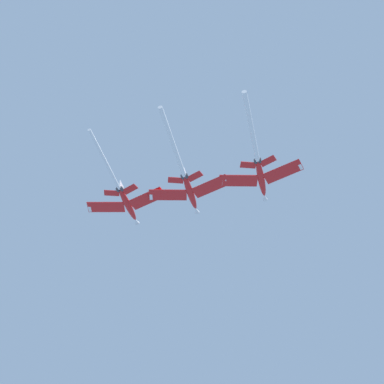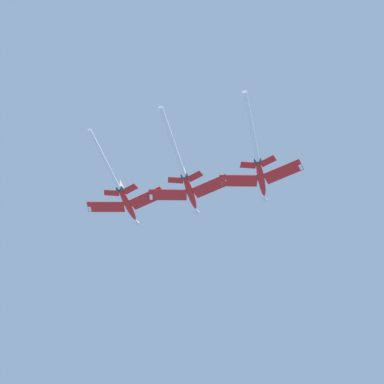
# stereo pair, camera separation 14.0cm
# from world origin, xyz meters

# --- Properties ---
(jet_inner_left) EXTENTS (30.66, 19.52, 8.18)m
(jet_inner_left) POSITION_xyz_m (-24.09, -37.23, 103.71)
(jet_inner_left) COLOR red
(jet_centre) EXTENTS (32.26, 19.54, 8.52)m
(jet_centre) POSITION_xyz_m (-17.41, -22.61, 102.44)
(jet_centre) COLOR red
(jet_inner_right) EXTENTS (31.21, 19.55, 7.48)m
(jet_inner_right) POSITION_xyz_m (-12.51, -6.20, 102.49)
(jet_inner_right) COLOR red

